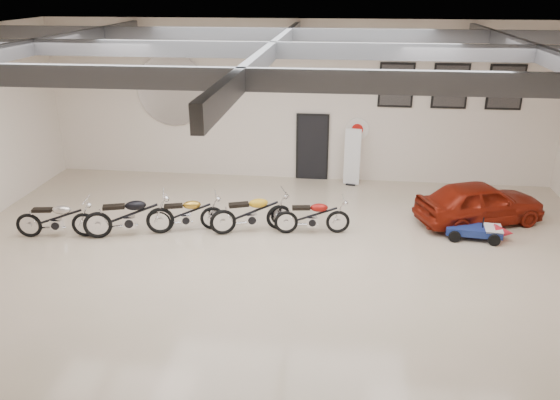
# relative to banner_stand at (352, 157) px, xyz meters

# --- Properties ---
(floor) EXTENTS (16.00, 12.00, 0.01)m
(floor) POSITION_rel_banner_stand_xyz_m (-1.78, -5.50, -0.92)
(floor) COLOR #C4AD95
(floor) RESTS_ON ground
(ceiling) EXTENTS (16.00, 12.00, 0.01)m
(ceiling) POSITION_rel_banner_stand_xyz_m (-1.78, -5.50, 4.08)
(ceiling) COLOR slate
(ceiling) RESTS_ON back_wall
(back_wall) EXTENTS (16.00, 0.02, 5.00)m
(back_wall) POSITION_rel_banner_stand_xyz_m (-1.78, 0.50, 1.58)
(back_wall) COLOR silver
(back_wall) RESTS_ON floor
(ceiling_beams) EXTENTS (15.80, 11.80, 0.32)m
(ceiling_beams) POSITION_rel_banner_stand_xyz_m (-1.78, -5.50, 3.83)
(ceiling_beams) COLOR #55575C
(ceiling_beams) RESTS_ON ceiling
(door) EXTENTS (0.92, 0.08, 2.10)m
(door) POSITION_rel_banner_stand_xyz_m (-1.28, 0.45, 0.13)
(door) COLOR black
(door) RESTS_ON back_wall
(logo_plaque) EXTENTS (2.30, 0.06, 1.16)m
(logo_plaque) POSITION_rel_banner_stand_xyz_m (-5.78, 0.45, 1.88)
(logo_plaque) COLOR silver
(logo_plaque) RESTS_ON back_wall
(poster_left) EXTENTS (1.05, 0.08, 1.35)m
(poster_left) POSITION_rel_banner_stand_xyz_m (1.22, 0.46, 2.18)
(poster_left) COLOR black
(poster_left) RESTS_ON back_wall
(poster_mid) EXTENTS (1.05, 0.08, 1.35)m
(poster_mid) POSITION_rel_banner_stand_xyz_m (2.82, 0.46, 2.18)
(poster_mid) COLOR black
(poster_mid) RESTS_ON back_wall
(poster_right) EXTENTS (1.05, 0.08, 1.35)m
(poster_right) POSITION_rel_banner_stand_xyz_m (4.42, 0.46, 2.18)
(poster_right) COLOR black
(poster_right) RESTS_ON back_wall
(oil_sign) EXTENTS (0.72, 0.10, 0.72)m
(oil_sign) POSITION_rel_banner_stand_xyz_m (0.12, 0.45, 0.78)
(oil_sign) COLOR white
(oil_sign) RESTS_ON back_wall
(banner_stand) EXTENTS (0.53, 0.29, 1.84)m
(banner_stand) POSITION_rel_banner_stand_xyz_m (0.00, 0.00, 0.00)
(banner_stand) COLOR white
(banner_stand) RESTS_ON floor
(motorcycle_silver) EXTENTS (2.04, 0.88, 1.03)m
(motorcycle_silver) POSITION_rel_banner_stand_xyz_m (-7.38, -4.69, -0.41)
(motorcycle_silver) COLOR silver
(motorcycle_silver) RESTS_ON floor
(motorcycle_black) EXTENTS (2.29, 1.29, 1.14)m
(motorcycle_black) POSITION_rel_banner_stand_xyz_m (-5.59, -4.42, -0.35)
(motorcycle_black) COLOR silver
(motorcycle_black) RESTS_ON floor
(motorcycle_gold) EXTENTS (2.02, 1.12, 1.00)m
(motorcycle_gold) POSITION_rel_banner_stand_xyz_m (-4.25, -3.99, -0.42)
(motorcycle_gold) COLOR silver
(motorcycle_gold) RESTS_ON floor
(motorcycle_yellow) EXTENTS (2.18, 1.30, 1.08)m
(motorcycle_yellow) POSITION_rel_banner_stand_xyz_m (-2.57, -3.83, -0.38)
(motorcycle_yellow) COLOR silver
(motorcycle_yellow) RESTS_ON floor
(motorcycle_red) EXTENTS (1.95, 0.84, 0.98)m
(motorcycle_red) POSITION_rel_banner_stand_xyz_m (-1.02, -3.74, -0.43)
(motorcycle_red) COLOR silver
(motorcycle_red) RESTS_ON floor
(go_kart) EXTENTS (1.71, 0.90, 0.60)m
(go_kart) POSITION_rel_banner_stand_xyz_m (3.16, -3.60, -0.62)
(go_kart) COLOR navy
(go_kart) RESTS_ON floor
(vintage_car) EXTENTS (2.53, 3.67, 1.16)m
(vintage_car) POSITION_rel_banner_stand_xyz_m (3.35, -2.59, -0.34)
(vintage_car) COLOR maroon
(vintage_car) RESTS_ON floor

